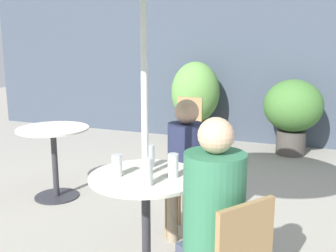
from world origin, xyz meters
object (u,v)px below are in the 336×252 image
Objects in this scene: beer_glass_3 at (173,166)px; potted_plant_0 at (195,97)px; beer_glass_0 at (150,156)px; beer_glass_2 at (147,172)px; bistro_chair_2 at (188,123)px; seated_person_0 at (212,213)px; cafe_table_near at (146,205)px; potted_plant_1 at (293,109)px; bistro_chair_1 at (192,172)px; seated_person_1 at (186,157)px; beer_glass_1 at (117,165)px; cafe_table_far at (54,147)px.

potted_plant_0 is (-1.02, 3.71, -0.07)m from beer_glass_3.
beer_glass_0 is 0.12× the size of potted_plant_0.
beer_glass_3 is (0.09, 0.19, -0.01)m from beer_glass_2.
beer_glass_0 is 0.92× the size of beer_glass_2.
potted_plant_0 reaches higher than bistro_chair_2.
bistro_chair_2 is 5.13× the size of beer_glass_2.
seated_person_0 reaches higher than beer_glass_0.
potted_plant_0 is at bearing 103.43° from beer_glass_2.
bistro_chair_2 is 0.66× the size of potted_plant_0.
bistro_chair_2 is 2.71m from beer_glass_0.
cafe_table_near is 4.81× the size of beer_glass_3.
potted_plant_1 is at bearing 78.41° from beer_glass_0.
seated_person_1 is at bearing -90.00° from bistro_chair_1.
seated_person_1 is 6.86× the size of beer_glass_2.
cafe_table_near is 0.68m from seated_person_1.
seated_person_0 is at bearing -63.26° from bistro_chair_1.
cafe_table_near is 0.33m from beer_glass_3.
potted_plant_1 reaches higher than bistro_chair_1.
beer_glass_1 is at bearing -79.93° from bistro_chair_2.
bistro_chair_2 is 5.57× the size of beer_glass_0.
seated_person_1 is 3.03m from potted_plant_1.
seated_person_1 reaches higher than cafe_table_near.
beer_glass_0 is (-0.10, -0.49, 0.13)m from seated_person_1.
beer_glass_0 is 3.52m from potted_plant_1.
beer_glass_3 is 0.14× the size of potted_plant_1.
seated_person_0 is 1.13× the size of potted_plant_1.
seated_person_0 is 0.78m from beer_glass_1.
bistro_chair_1 is at bearing 80.38° from beer_glass_0.
cafe_table_far is 5.28× the size of beer_glass_1.
beer_glass_3 reaches higher than cafe_table_far.
seated_person_0 is at bearing -34.26° from cafe_table_near.
seated_person_1 is at bearing 78.80° from beer_glass_0.
beer_glass_0 is 1.10× the size of beer_glass_1.
beer_glass_0 reaches higher than bistro_chair_1.
potted_plant_0 is at bearing -127.04° from seated_person_0.
bistro_chair_2 is 2.91m from beer_glass_3.
beer_glass_1 is at bearing -115.35° from beer_glass_0.
potted_plant_0 reaches higher than beer_glass_3.
cafe_table_far is 4.80× the size of beer_glass_0.
beer_glass_3 is (1.68, -0.97, 0.29)m from cafe_table_far.
seated_person_1 is 0.88× the size of potted_plant_0.
cafe_table_far is 1.96m from beer_glass_3.
beer_glass_1 is (-0.72, 0.30, 0.08)m from seated_person_0.
potted_plant_1 is at bearing 77.40° from beer_glass_1.
cafe_table_near is 0.86× the size of bistro_chair_1.
seated_person_1 is at bearing -71.36° from bistro_chair_2.
beer_glass_0 reaches higher than cafe_table_near.
bistro_chair_1 is at bearing -102.03° from potted_plant_1.
seated_person_1 is at bearing 85.74° from cafe_table_near.
potted_plant_1 reaches higher than beer_glass_0.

